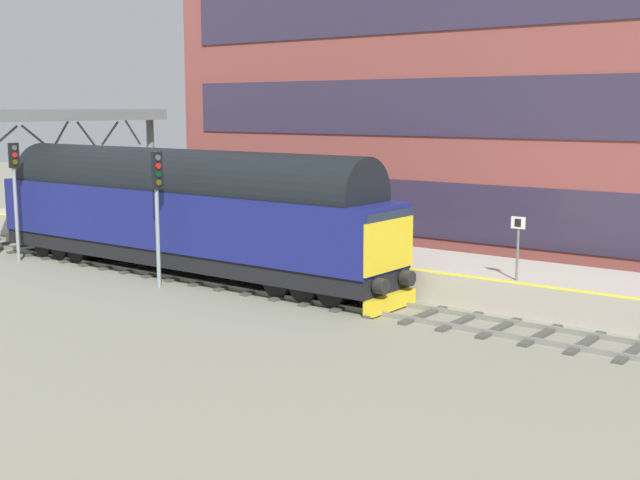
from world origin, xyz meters
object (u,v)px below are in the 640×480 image
signal_post_far (15,186)px  diesel_locomotive (180,209)px  platform_number_sign (518,238)px  signal_post_mid (157,200)px  waiting_passenger (360,225)px

signal_post_far → diesel_locomotive: bearing=-75.0°
signal_post_far → platform_number_sign: size_ratio=2.48×
signal_post_mid → waiting_passenger: bearing=-40.5°
platform_number_sign → waiting_passenger: size_ratio=1.18×
diesel_locomotive → platform_number_sign: (2.11, -12.27, -0.19)m
signal_post_far → waiting_passenger: 14.10m
diesel_locomotive → platform_number_sign: bearing=-80.2°
signal_post_far → platform_number_sign: (4.08, -19.64, -0.77)m
waiting_passenger → signal_post_mid: bearing=51.6°
platform_number_sign → signal_post_mid: bearing=109.9°
diesel_locomotive → waiting_passenger: bearing=-58.5°
diesel_locomotive → waiting_passenger: 6.60m
diesel_locomotive → platform_number_sign: diesel_locomotive is taller
signal_post_far → waiting_passenger: bearing=-67.4°
diesel_locomotive → signal_post_mid: bearing=-153.3°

